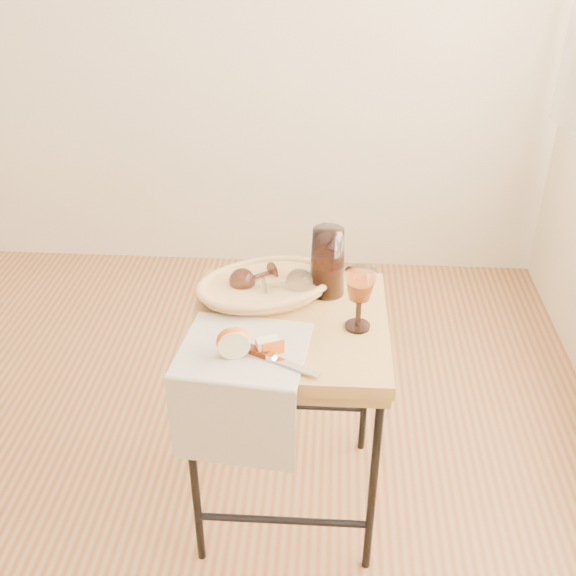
# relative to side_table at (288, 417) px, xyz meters

# --- Properties ---
(floor) EXTENTS (3.60, 3.60, 0.00)m
(floor) POSITION_rel_side_table_xyz_m (-0.65, -0.17, -0.35)
(floor) COLOR brown
(floor) RESTS_ON ground
(side_table) EXTENTS (0.56, 0.56, 0.71)m
(side_table) POSITION_rel_side_table_xyz_m (0.00, 0.00, 0.00)
(side_table) COLOR brown
(side_table) RESTS_ON floor
(tea_towel) EXTENTS (0.36, 0.33, 0.01)m
(tea_towel) POSITION_rel_side_table_xyz_m (-0.11, -0.15, 0.36)
(tea_towel) COLOR silver
(tea_towel) RESTS_ON side_table
(bread_basket) EXTENTS (0.44, 0.39, 0.05)m
(bread_basket) POSITION_rel_side_table_xyz_m (-0.08, 0.13, 0.38)
(bread_basket) COLOR #BC7844
(bread_basket) RESTS_ON side_table
(goblet_lying_a) EXTENTS (0.15, 0.14, 0.08)m
(goblet_lying_a) POSITION_rel_side_table_xyz_m (-0.11, 0.15, 0.41)
(goblet_lying_a) COLOR #523027
(goblet_lying_a) RESTS_ON bread_basket
(goblet_lying_b) EXTENTS (0.15, 0.12, 0.08)m
(goblet_lying_b) POSITION_rel_side_table_xyz_m (-0.02, 0.11, 0.41)
(goblet_lying_b) COLOR white
(goblet_lying_b) RESTS_ON bread_basket
(pitcher) EXTENTS (0.22, 0.26, 0.25)m
(pitcher) POSITION_rel_side_table_xyz_m (0.10, 0.16, 0.46)
(pitcher) COLOR black
(pitcher) RESTS_ON side_table
(wine_goblet) EXTENTS (0.09, 0.09, 0.18)m
(wine_goblet) POSITION_rel_side_table_xyz_m (0.19, -0.02, 0.44)
(wine_goblet) COLOR white
(wine_goblet) RESTS_ON side_table
(apple_half) EXTENTS (0.10, 0.07, 0.08)m
(apple_half) POSITION_rel_side_table_xyz_m (-0.13, -0.17, 0.40)
(apple_half) COLOR red
(apple_half) RESTS_ON tea_towel
(apple_wedge) EXTENTS (0.07, 0.05, 0.04)m
(apple_wedge) POSITION_rel_side_table_xyz_m (-0.04, -0.16, 0.38)
(apple_wedge) COLOR beige
(apple_wedge) RESTS_ON tea_towel
(table_knife) EXTENTS (0.22, 0.13, 0.02)m
(table_knife) POSITION_rel_side_table_xyz_m (-0.02, -0.19, 0.37)
(table_knife) COLOR silver
(table_knife) RESTS_ON tea_towel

